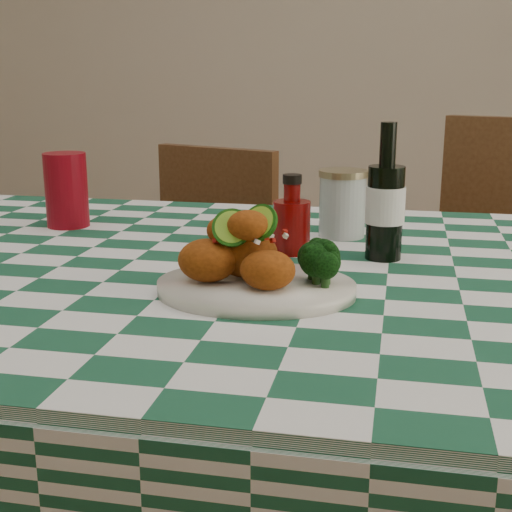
% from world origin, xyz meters
% --- Properties ---
extents(dining_table, '(1.66, 1.06, 0.79)m').
position_xyz_m(dining_table, '(0.00, 0.00, 0.39)').
color(dining_table, '#1A5237').
rests_on(dining_table, ground).
extents(plate, '(0.29, 0.23, 0.02)m').
position_xyz_m(plate, '(0.03, -0.14, 0.80)').
color(plate, silver).
rests_on(plate, dining_table).
extents(fried_chicken_pile, '(0.16, 0.11, 0.10)m').
position_xyz_m(fried_chicken_pile, '(0.02, -0.14, 0.85)').
color(fried_chicken_pile, '#99410E').
rests_on(fried_chicken_pile, plate).
extents(broccoli_side, '(0.08, 0.08, 0.06)m').
position_xyz_m(broccoli_side, '(0.10, -0.13, 0.83)').
color(broccoli_side, black).
rests_on(broccoli_side, plate).
extents(red_tumbler, '(0.10, 0.10, 0.15)m').
position_xyz_m(red_tumbler, '(-0.43, 0.22, 0.86)').
color(red_tumbler, maroon).
rests_on(red_tumbler, dining_table).
extents(ketchup_bottle, '(0.08, 0.08, 0.13)m').
position_xyz_m(ketchup_bottle, '(0.04, 0.10, 0.85)').
color(ketchup_bottle, '#6C0605').
rests_on(ketchup_bottle, dining_table).
extents(mason_jar, '(0.11, 0.11, 0.12)m').
position_xyz_m(mason_jar, '(0.11, 0.24, 0.85)').
color(mason_jar, '#B2BCBA').
rests_on(mason_jar, dining_table).
extents(beer_bottle, '(0.08, 0.08, 0.22)m').
position_xyz_m(beer_bottle, '(0.19, 0.09, 0.90)').
color(beer_bottle, black).
rests_on(beer_bottle, dining_table).
extents(wooden_chair_left, '(0.51, 0.52, 0.87)m').
position_xyz_m(wooden_chair_left, '(-0.37, 0.77, 0.43)').
color(wooden_chair_left, '#472814').
rests_on(wooden_chair_left, ground).
extents(wooden_chair_right, '(0.57, 0.58, 0.97)m').
position_xyz_m(wooden_chair_right, '(0.48, 0.74, 0.48)').
color(wooden_chair_right, '#472814').
rests_on(wooden_chair_right, ground).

